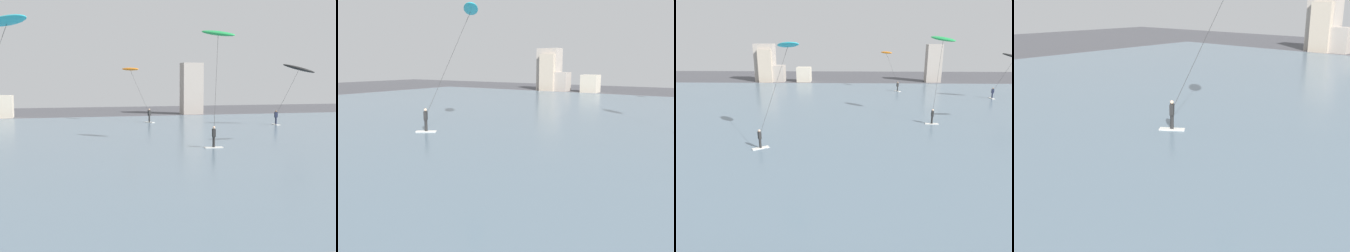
{
  "view_description": "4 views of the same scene",
  "coord_description": "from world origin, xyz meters",
  "views": [
    {
      "loc": [
        -3.48,
        -5.39,
        5.29
      ],
      "look_at": [
        0.5,
        10.8,
        3.54
      ],
      "focal_mm": 47.78,
      "sensor_mm": 36.0,
      "label": 1
    },
    {
      "loc": [
        8.92,
        2.51,
        4.7
      ],
      "look_at": [
        2.03,
        12.92,
        2.4
      ],
      "focal_mm": 35.41,
      "sensor_mm": 36.0,
      "label": 2
    },
    {
      "loc": [
        -0.62,
        -5.35,
        9.04
      ],
      "look_at": [
        -1.29,
        17.54,
        2.37
      ],
      "focal_mm": 32.48,
      "sensor_mm": 36.0,
      "label": 3
    },
    {
      "loc": [
        7.04,
        2.74,
        6.94
      ],
      "look_at": [
        -2.65,
        13.12,
        2.64
      ],
      "focal_mm": 44.68,
      "sensor_mm": 36.0,
      "label": 4
    }
  ],
  "objects": []
}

